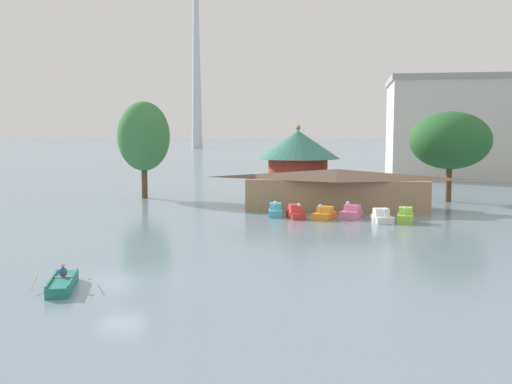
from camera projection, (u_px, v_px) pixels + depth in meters
ground_plane at (121, 282)px, 32.03m from camera, size 2000.00×2000.00×0.00m
rowboat_with_rower at (63, 283)px, 30.50m from camera, size 3.27×4.19×1.31m
pedal_boat_cyan at (275, 211)px, 57.35m from camera, size 1.66×2.84×1.65m
pedal_boat_red at (296, 213)px, 55.93m from camera, size 2.14×2.93×1.61m
pedal_boat_orange at (324, 214)px, 55.34m from camera, size 2.32×3.03×1.55m
pedal_boat_pink at (351, 213)px, 55.83m from camera, size 2.39×3.09×1.78m
pedal_boat_white at (382, 217)px, 53.54m from camera, size 2.08×2.91×1.39m
pedal_boat_lime at (405, 216)px, 53.16m from camera, size 1.69×2.67×1.64m
boathouse at (337, 188)px, 62.53m from camera, size 20.48×7.44×4.34m
green_roof_pavilion at (298, 158)px, 74.22m from camera, size 10.81×10.81×9.25m
shoreline_tree_tall_left at (144, 136)px, 72.44m from camera, size 6.55×6.55×12.14m
shoreline_tree_right at (450, 140)px, 68.80m from camera, size 9.54×9.54×10.77m
background_building_block at (493, 128)px, 105.68m from camera, size 37.79×19.75×18.26m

